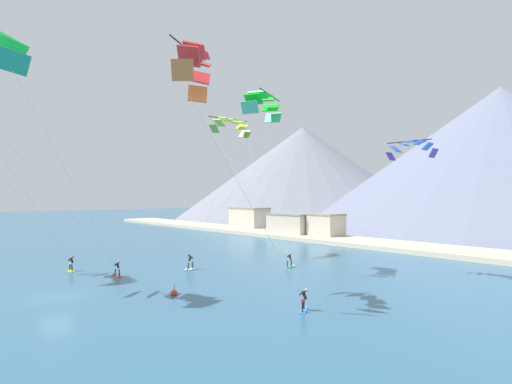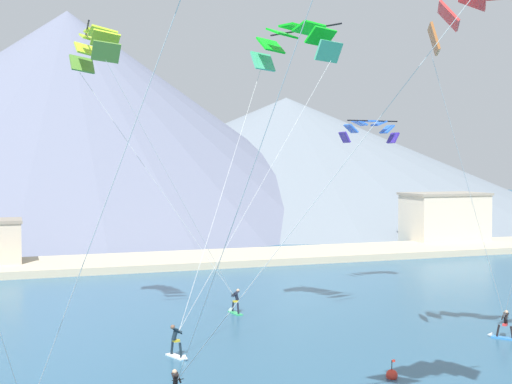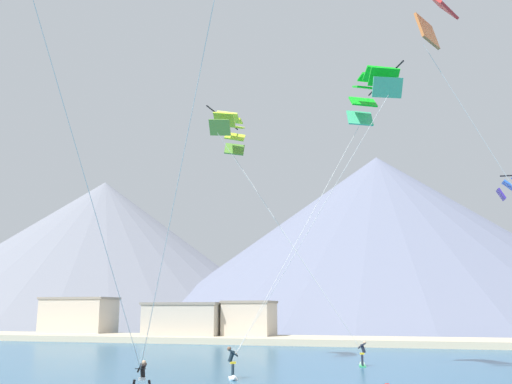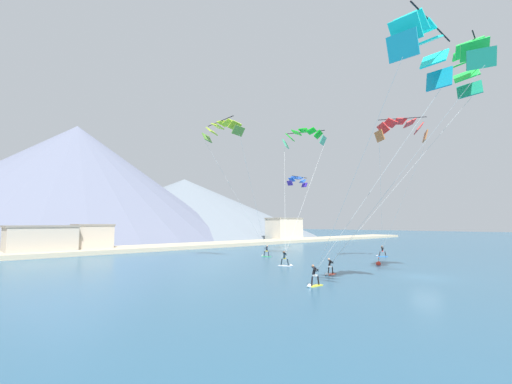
% 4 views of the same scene
% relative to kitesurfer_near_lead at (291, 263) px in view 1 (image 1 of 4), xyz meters
% --- Properties ---
extents(ground_plane, '(400.00, 400.00, 0.00)m').
position_rel_kitesurfer_near_lead_xyz_m(ground_plane, '(-2.98, -23.88, -0.52)').
color(ground_plane, '#2D5B7A').
extents(kitesurfer_near_lead, '(0.64, 1.78, 1.76)m').
position_rel_kitesurfer_near_lead_xyz_m(kitesurfer_near_lead, '(0.00, 0.00, 0.00)').
color(kitesurfer_near_lead, '#33B266').
rests_on(kitesurfer_near_lead, ground).
extents(kitesurfer_near_trail, '(1.33, 1.65, 1.70)m').
position_rel_kitesurfer_near_lead_xyz_m(kitesurfer_near_trail, '(12.57, -11.72, -0.03)').
color(kitesurfer_near_trail, '#337FDB').
rests_on(kitesurfer_near_trail, ground).
extents(kitesurfer_mid_center, '(1.77, 0.61, 1.65)m').
position_rel_kitesurfer_near_lead_xyz_m(kitesurfer_mid_center, '(-8.17, -16.98, -0.08)').
color(kitesurfer_mid_center, '#E54C33').
rests_on(kitesurfer_mid_center, ground).
extents(kitesurfer_far_left, '(1.75, 0.60, 1.74)m').
position_rel_kitesurfer_near_lead_xyz_m(kitesurfer_far_left, '(-14.13, -19.62, -0.01)').
color(kitesurfer_far_left, yellow).
rests_on(kitesurfer_far_left, ground).
extents(kitesurfer_far_right, '(0.99, 1.77, 1.83)m').
position_rel_kitesurfer_near_lead_xyz_m(kitesurfer_far_right, '(-6.16, -9.64, 0.06)').
color(kitesurfer_far_right, white).
rests_on(kitesurfer_far_right, ground).
extents(parafoil_kite_near_lead, '(10.44, 6.67, 16.95)m').
position_rel_kitesurfer_near_lead_xyz_m(parafoil_kite_near_lead, '(-9.21, -1.47, 16.75)').
color(parafoil_kite_near_lead, '#5D9338').
extents(parafoil_kite_near_trail, '(7.97, 8.43, 17.28)m').
position_rel_kitesurfer_near_lead_xyz_m(parafoil_kite_near_trail, '(7.54, -17.59, 16.75)').
color(parafoil_kite_near_trail, '#BC6732').
extents(parafoil_kite_far_right, '(9.99, 6.55, 17.03)m').
position_rel_kitesurfer_near_lead_xyz_m(parafoil_kite_far_right, '(1.88, -6.04, 16.89)').
color(parafoil_kite_far_right, '#48BF8E').
extents(parafoil_kite_distant_high_outer, '(4.91, 1.33, 1.79)m').
position_rel_kitesurfer_near_lead_xyz_m(parafoil_kite_distant_high_outer, '(12.38, 4.05, 12.37)').
color(parafoil_kite_distant_high_outer, '#3D289D').
extents(race_marker_buoy, '(0.56, 0.56, 1.02)m').
position_rel_kitesurfer_near_lead_xyz_m(race_marker_buoy, '(2.59, -16.44, -0.36)').
color(race_marker_buoy, red).
rests_on(race_marker_buoy, ground).
extents(shoreline_strip, '(180.00, 10.00, 0.70)m').
position_rel_kitesurfer_near_lead_xyz_m(shoreline_strip, '(-2.98, 24.43, -0.17)').
color(shoreline_strip, beige).
rests_on(shoreline_strip, ground).
extents(shore_building_promenade_mid, '(5.92, 5.02, 4.79)m').
position_rel_kitesurfer_near_lead_xyz_m(shore_building_promenade_mid, '(-16.09, 26.33, 1.89)').
color(shore_building_promenade_mid, beige).
rests_on(shore_building_promenade_mid, ground).
extents(shore_building_quay_east, '(9.75, 5.35, 5.39)m').
position_rel_kitesurfer_near_lead_xyz_m(shore_building_quay_east, '(-41.07, 28.49, 2.18)').
color(shore_building_quay_east, beige).
rests_on(shore_building_quay_east, ground).
extents(shore_building_quay_west, '(9.78, 5.92, 4.61)m').
position_rel_kitesurfer_near_lead_xyz_m(shore_building_quay_west, '(-23.98, 25.43, 1.80)').
color(shore_building_quay_west, '#B7AD9E').
rests_on(shore_building_quay_west, ground).
extents(mountain_peak_central_summit, '(102.58, 102.58, 36.56)m').
position_rel_kitesurfer_near_lead_xyz_m(mountain_peak_central_summit, '(-4.17, 82.86, 17.76)').
color(mountain_peak_central_summit, slate).
rests_on(mountain_peak_central_summit, ground).
extents(mountain_peak_east_shoulder, '(92.03, 92.03, 33.50)m').
position_rel_kitesurfer_near_lead_xyz_m(mountain_peak_east_shoulder, '(-67.44, 76.51, 16.23)').
color(mountain_peak_east_shoulder, slate).
rests_on(mountain_peak_east_shoulder, ground).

